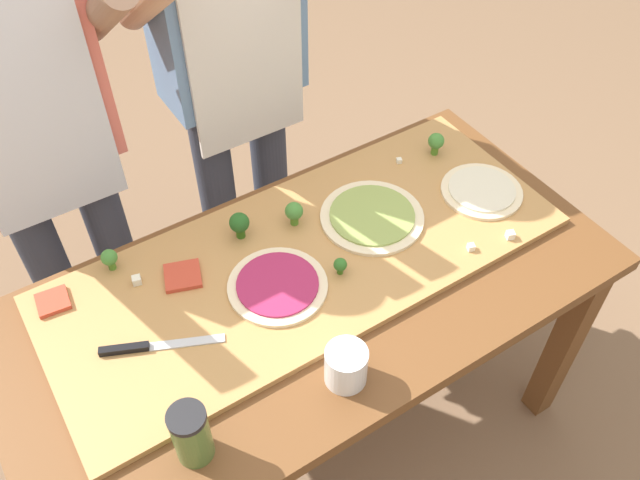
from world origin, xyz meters
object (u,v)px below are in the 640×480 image
(pizza_whole_cheese_artichoke, at_px, (482,191))
(sauce_jar, at_px, (191,434))
(cheese_crumble_b, at_px, (471,247))
(chefs_knife, at_px, (144,347))
(prep_table, at_px, (311,314))
(broccoli_floret_front_mid, at_px, (340,265))
(broccoli_floret_center_right, at_px, (239,224))
(broccoli_floret_back_left, at_px, (109,258))
(broccoli_floret_center_left, at_px, (436,142))
(cheese_crumble_a, at_px, (399,161))
(cheese_crumble_d, at_px, (510,235))
(pizza_slice_center, at_px, (183,276))
(cook_left, at_px, (32,129))
(pizza_whole_beet_magenta, at_px, (278,285))
(cheese_crumble_c, at_px, (137,280))
(flour_cup, at_px, (346,367))
(pizza_slice_near_right, at_px, (53,302))
(cook_right, at_px, (232,62))
(pizza_whole_pesto_green, at_px, (372,216))
(broccoli_floret_front_left, at_px, (294,212))

(pizza_whole_cheese_artichoke, relative_size, sauce_jar, 1.50)
(cheese_crumble_b, bearing_deg, chefs_knife, 168.37)
(prep_table, relative_size, cheese_crumble_b, 88.51)
(broccoli_floret_front_mid, xyz_separation_m, broccoli_floret_center_right, (-0.15, 0.24, 0.02))
(prep_table, relative_size, broccoli_floret_back_left, 24.94)
(cheese_crumble_b, bearing_deg, broccoli_floret_back_left, 151.29)
(broccoli_floret_center_left, distance_m, cheese_crumble_a, 0.12)
(sauce_jar, bearing_deg, broccoli_floret_back_left, 86.67)
(prep_table, height_order, broccoli_floret_back_left, broccoli_floret_back_left)
(pizza_whole_cheese_artichoke, xyz_separation_m, cheese_crumble_a, (-0.11, 0.22, -0.00))
(cheese_crumble_d, height_order, sauce_jar, sauce_jar)
(chefs_knife, relative_size, pizza_whole_cheese_artichoke, 1.17)
(cheese_crumble_d, bearing_deg, chefs_knife, 168.36)
(pizza_slice_center, relative_size, cook_left, 0.05)
(sauce_jar, bearing_deg, pizza_whole_cheese_artichoke, 14.25)
(broccoli_floret_center_right, xyz_separation_m, cheese_crumble_d, (0.58, -0.38, -0.04))
(prep_table, relative_size, cheese_crumble_a, 106.39)
(cheese_crumble_d, relative_size, cook_left, 0.01)
(pizza_whole_beet_magenta, xyz_separation_m, broccoli_floret_center_left, (0.64, 0.19, 0.04))
(cheese_crumble_c, relative_size, cheese_crumble_d, 1.05)
(cheese_crumble_b, xyz_separation_m, cheese_crumble_c, (-0.75, 0.35, 0.00))
(cheese_crumble_c, relative_size, flour_cup, 0.21)
(pizza_whole_cheese_artichoke, height_order, flour_cup, flour_cup)
(pizza_slice_center, distance_m, cheese_crumble_a, 0.71)
(pizza_slice_near_right, xyz_separation_m, flour_cup, (0.47, -0.53, 0.02))
(pizza_whole_cheese_artichoke, bearing_deg, broccoli_floret_center_left, 90.86)
(pizza_whole_cheese_artichoke, relative_size, cheese_crumble_b, 13.03)
(pizza_slice_center, relative_size, cook_right, 0.05)
(pizza_whole_pesto_green, xyz_separation_m, broccoli_floret_center_left, (0.31, 0.12, 0.04))
(pizza_whole_beet_magenta, distance_m, cheese_crumble_b, 0.50)
(flour_cup, bearing_deg, cheese_crumble_b, 15.19)
(broccoli_floret_center_left, xyz_separation_m, cook_left, (-0.98, 0.44, 0.17))
(pizza_whole_beet_magenta, xyz_separation_m, cook_left, (-0.34, 0.63, 0.20))
(broccoli_floret_back_left, bearing_deg, pizza_whole_pesto_green, -17.74)
(pizza_whole_cheese_artichoke, xyz_separation_m, cheese_crumble_c, (-0.92, 0.21, 0.00))
(pizza_whole_beet_magenta, height_order, broccoli_floret_center_right, broccoli_floret_center_right)
(pizza_whole_beet_magenta, relative_size, cheese_crumble_c, 11.70)
(pizza_whole_beet_magenta, relative_size, broccoli_floret_front_left, 3.51)
(pizza_slice_center, bearing_deg, cheese_crumble_b, -25.38)
(broccoli_floret_front_left, bearing_deg, cook_left, 136.32)
(chefs_knife, relative_size, cook_right, 0.16)
(pizza_whole_beet_magenta, distance_m, flour_cup, 0.29)
(cheese_crumble_d, bearing_deg, cook_right, 113.92)
(broccoli_floret_front_left, relative_size, cook_left, 0.04)
(pizza_whole_pesto_green, xyz_separation_m, flour_cup, (-0.32, -0.35, 0.02))
(pizza_slice_center, bearing_deg, cheese_crumble_c, 156.44)
(pizza_whole_beet_magenta, xyz_separation_m, cheese_crumble_a, (0.53, 0.21, -0.00))
(sauce_jar, xyz_separation_m, cook_right, (0.57, 0.89, 0.15))
(chefs_knife, bearing_deg, pizza_slice_near_right, 119.32)
(cook_right, bearing_deg, cook_left, 180.00)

